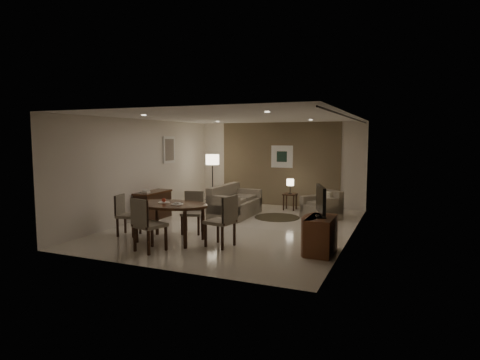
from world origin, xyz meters
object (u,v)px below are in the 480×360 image
at_px(chair_far, 192,213).
at_px(floor_lamp, 213,181).
at_px(dining_table, 170,222).
at_px(chair_near, 150,224).
at_px(console_desk, 153,205).
at_px(tv_cabinet, 321,235).
at_px(side_table, 290,202).
at_px(chair_right, 220,221).
at_px(sofa, 236,201).
at_px(armchair, 321,205).
at_px(chair_left, 129,215).

relative_size(chair_far, floor_lamp, 0.57).
distance_m(dining_table, chair_far, 0.81).
bearing_deg(chair_near, console_desk, -39.87).
relative_size(tv_cabinet, side_table, 1.79).
xyz_separation_m(chair_far, chair_right, (1.09, -0.76, 0.05)).
relative_size(console_desk, dining_table, 0.70).
relative_size(dining_table, sofa, 0.93).
relative_size(chair_far, armchair, 1.10).
height_order(tv_cabinet, sofa, sofa).
distance_m(chair_left, sofa, 3.29).
distance_m(armchair, side_table, 1.53).
bearing_deg(chair_near, armchair, -102.73).
xyz_separation_m(chair_left, side_table, (2.48, 4.57, -0.21)).
distance_m(chair_far, chair_left, 1.42).
distance_m(tv_cabinet, chair_near, 3.31).
xyz_separation_m(dining_table, chair_right, (1.17, 0.04, 0.12)).
relative_size(tv_cabinet, floor_lamp, 0.54).
xyz_separation_m(chair_near, armchair, (2.44, 4.44, -0.14)).
bearing_deg(side_table, chair_left, -118.47).
distance_m(tv_cabinet, chair_left, 4.31).
relative_size(chair_far, chair_right, 0.91).
bearing_deg(chair_near, chair_right, -126.83).
xyz_separation_m(console_desk, chair_near, (1.79, -2.64, 0.15)).
xyz_separation_m(dining_table, armchair, (2.50, 3.64, -0.02)).
relative_size(console_desk, chair_left, 1.30).
height_order(chair_left, side_table, chair_left).
distance_m(tv_cabinet, side_table, 4.67).
xyz_separation_m(tv_cabinet, chair_far, (-3.08, 0.46, 0.13)).
bearing_deg(chair_left, console_desk, 6.15).
relative_size(chair_left, side_table, 1.84).
bearing_deg(sofa, chair_left, 156.39).
distance_m(console_desk, floor_lamp, 2.54).
height_order(chair_far, chair_right, chair_right).
height_order(tv_cabinet, dining_table, dining_table).
xyz_separation_m(sofa, floor_lamp, (-1.32, 1.19, 0.40)).
xyz_separation_m(console_desk, side_table, (3.06, 2.79, -0.12)).
height_order(dining_table, side_table, dining_table).
xyz_separation_m(sofa, armchair, (2.31, 0.56, -0.05)).
xyz_separation_m(dining_table, side_table, (1.34, 4.64, -0.15)).
bearing_deg(sofa, side_table, -36.39).
bearing_deg(armchair, chair_right, -71.86).
bearing_deg(side_table, chair_far, -108.12).
xyz_separation_m(console_desk, chair_far, (1.81, -1.04, 0.10)).
height_order(chair_left, chair_right, chair_right).
bearing_deg(tv_cabinet, floor_lamp, 137.56).
bearing_deg(chair_near, tv_cabinet, -143.81).
xyz_separation_m(chair_near, floor_lamp, (-1.20, 5.07, 0.31)).
distance_m(console_desk, armchair, 4.59).
relative_size(chair_near, chair_left, 1.14).
distance_m(armchair, floor_lamp, 3.72).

